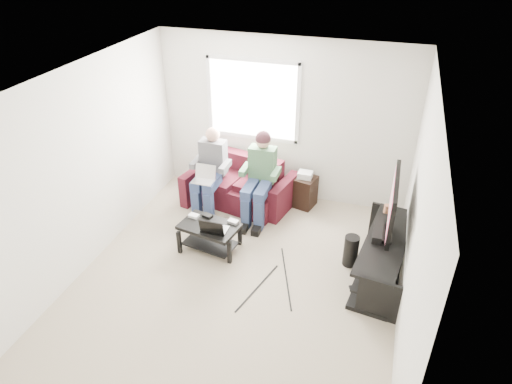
% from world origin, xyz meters
% --- Properties ---
extents(floor, '(4.50, 4.50, 0.00)m').
position_xyz_m(floor, '(0.00, 0.00, 0.00)').
color(floor, tan).
rests_on(floor, ground).
extents(ceiling, '(4.50, 4.50, 0.00)m').
position_xyz_m(ceiling, '(0.00, 0.00, 2.60)').
color(ceiling, white).
rests_on(ceiling, wall_back).
extents(wall_back, '(4.50, 0.00, 4.50)m').
position_xyz_m(wall_back, '(0.00, 2.25, 1.30)').
color(wall_back, silver).
rests_on(wall_back, floor).
extents(wall_front, '(4.50, 0.00, 4.50)m').
position_xyz_m(wall_front, '(0.00, -2.25, 1.30)').
color(wall_front, silver).
rests_on(wall_front, floor).
extents(wall_left, '(0.00, 4.50, 4.50)m').
position_xyz_m(wall_left, '(-2.00, 0.00, 1.30)').
color(wall_left, silver).
rests_on(wall_left, floor).
extents(wall_right, '(0.00, 4.50, 4.50)m').
position_xyz_m(wall_right, '(2.00, 0.00, 1.30)').
color(wall_right, silver).
rests_on(wall_right, floor).
extents(window, '(1.48, 0.04, 1.28)m').
position_xyz_m(window, '(-0.50, 2.23, 1.60)').
color(window, white).
rests_on(window, wall_back).
extents(sofa, '(1.79, 1.03, 0.77)m').
position_xyz_m(sofa, '(-0.56, 1.76, 0.29)').
color(sofa, '#4C131B').
rests_on(sofa, floor).
extents(person_left, '(0.40, 0.70, 1.31)m').
position_xyz_m(person_left, '(-0.96, 1.49, 0.71)').
color(person_left, navy).
rests_on(person_left, sofa).
extents(person_right, '(0.40, 0.71, 1.35)m').
position_xyz_m(person_right, '(-0.16, 1.51, 0.77)').
color(person_right, navy).
rests_on(person_right, sofa).
extents(laptop_silver, '(0.35, 0.26, 0.24)m').
position_xyz_m(laptop_silver, '(-0.96, 1.23, 0.68)').
color(laptop_silver, silver).
rests_on(laptop_silver, person_left).
extents(coffee_table, '(0.87, 0.62, 0.40)m').
position_xyz_m(coffee_table, '(-0.57, 0.48, 0.29)').
color(coffee_table, black).
rests_on(coffee_table, floor).
extents(laptop_black, '(0.39, 0.32, 0.24)m').
position_xyz_m(laptop_black, '(-0.45, 0.40, 0.52)').
color(laptop_black, black).
rests_on(laptop_black, coffee_table).
extents(controller_a, '(0.15, 0.11, 0.04)m').
position_xyz_m(controller_a, '(-0.85, 0.60, 0.42)').
color(controller_a, silver).
rests_on(controller_a, coffee_table).
extents(controller_b, '(0.16, 0.13, 0.04)m').
position_xyz_m(controller_b, '(-0.67, 0.66, 0.42)').
color(controller_b, black).
rests_on(controller_b, coffee_table).
extents(controller_c, '(0.15, 0.11, 0.04)m').
position_xyz_m(controller_c, '(-0.27, 0.63, 0.42)').
color(controller_c, gray).
rests_on(controller_c, coffee_table).
extents(tv_stand, '(0.72, 1.73, 0.55)m').
position_xyz_m(tv_stand, '(1.77, 0.65, 0.25)').
color(tv_stand, black).
rests_on(tv_stand, floor).
extents(tv, '(0.12, 1.10, 0.81)m').
position_xyz_m(tv, '(1.77, 0.75, 1.01)').
color(tv, black).
rests_on(tv, tv_stand).
extents(soundbar, '(0.12, 0.50, 0.10)m').
position_xyz_m(soundbar, '(1.65, 0.75, 0.60)').
color(soundbar, black).
rests_on(soundbar, tv_stand).
extents(drink_cup, '(0.08, 0.08, 0.12)m').
position_xyz_m(drink_cup, '(1.72, 1.28, 0.61)').
color(drink_cup, '#AA6A49').
rests_on(drink_cup, tv_stand).
extents(console_white, '(0.30, 0.22, 0.06)m').
position_xyz_m(console_white, '(1.77, 0.25, 0.32)').
color(console_white, silver).
rests_on(console_white, tv_stand).
extents(console_grey, '(0.34, 0.26, 0.08)m').
position_xyz_m(console_grey, '(1.77, 0.95, 0.33)').
color(console_grey, gray).
rests_on(console_grey, tv_stand).
extents(console_black, '(0.38, 0.30, 0.07)m').
position_xyz_m(console_black, '(1.77, 0.60, 0.33)').
color(console_black, black).
rests_on(console_black, tv_stand).
extents(subwoofer, '(0.20, 0.20, 0.45)m').
position_xyz_m(subwoofer, '(1.35, 0.72, 0.22)').
color(subwoofer, black).
rests_on(subwoofer, floor).
extents(keyboard_floor, '(0.30, 0.46, 0.02)m').
position_xyz_m(keyboard_floor, '(1.55, 0.09, 0.01)').
color(keyboard_floor, black).
rests_on(keyboard_floor, floor).
extents(end_table, '(0.34, 0.34, 0.61)m').
position_xyz_m(end_table, '(0.44, 1.98, 0.27)').
color(end_table, black).
rests_on(end_table, floor).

